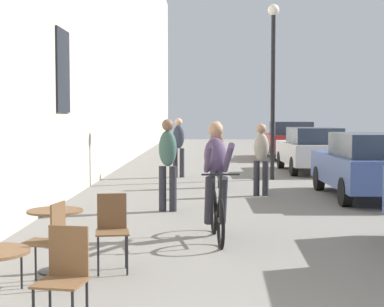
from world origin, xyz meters
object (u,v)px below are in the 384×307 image
(pedestrian_far, at_px, (217,150))
(parked_car_second, at_px, (367,165))
(pedestrian_mid, at_px, (261,155))
(parked_car_third, at_px, (311,149))
(pedestrian_furthest, at_px, (179,144))
(pedestrian_near, at_px, (168,159))
(street_lamp, at_px, (273,69))
(cafe_table_mid, at_px, (55,227))
(cafe_chair_mid_toward_street, at_px, (49,237))
(cafe_chair_mid_toward_wall, at_px, (112,226))
(parked_car_fourth, at_px, (289,139))
(cyclist_on_bicycle, at_px, (216,184))
(cafe_chair_near_toward_street, at_px, (64,273))

(pedestrian_far, height_order, parked_car_second, pedestrian_far)
(pedestrian_mid, height_order, parked_car_third, pedestrian_mid)
(pedestrian_far, relative_size, pedestrian_furthest, 0.96)
(pedestrian_near, bearing_deg, street_lamp, 65.50)
(cafe_table_mid, xyz_separation_m, parked_car_third, (5.17, 12.50, 0.22))
(cafe_chair_mid_toward_street, height_order, cafe_chair_mid_toward_wall, same)
(parked_car_third, distance_m, parked_car_fourth, 6.29)
(pedestrian_furthest, relative_size, street_lamp, 0.35)
(cafe_table_mid, bearing_deg, cyclist_on_bicycle, 45.91)
(cafe_table_mid, height_order, pedestrian_near, pedestrian_near)
(cyclist_on_bicycle, bearing_deg, pedestrian_furthest, 95.78)
(cafe_chair_mid_toward_street, distance_m, pedestrian_far, 9.12)
(cafe_chair_near_toward_street, xyz_separation_m, parked_car_fourth, (4.79, 20.82, 0.29))
(pedestrian_far, bearing_deg, cafe_chair_near_toward_street, -98.16)
(parked_car_third, bearing_deg, pedestrian_furthest, -158.52)
(cafe_chair_mid_toward_street, xyz_separation_m, pedestrian_mid, (2.94, 7.31, 0.40))
(parked_car_fourth, bearing_deg, cafe_chair_near_toward_street, -102.96)
(parked_car_second, distance_m, parked_car_fourth, 12.44)
(cafe_chair_mid_toward_street, height_order, pedestrian_furthest, pedestrian_furthest)
(cafe_chair_mid_toward_street, distance_m, cyclist_on_bicycle, 3.13)
(cafe_chair_near_toward_street, distance_m, cafe_table_mid, 2.10)
(pedestrian_far, relative_size, street_lamp, 0.34)
(parked_car_second, bearing_deg, parked_car_third, 91.03)
(street_lamp, bearing_deg, cyclist_on_bicycle, -102.06)
(cyclist_on_bicycle, bearing_deg, parked_car_second, 52.42)
(parked_car_fourth, bearing_deg, street_lamp, -101.18)
(cyclist_on_bicycle, distance_m, pedestrian_far, 6.36)
(cafe_chair_near_toward_street, bearing_deg, parked_car_third, 72.42)
(cyclist_on_bicycle, xyz_separation_m, pedestrian_near, (-0.86, 2.53, 0.17))
(street_lamp, bearing_deg, pedestrian_near, -114.50)
(cafe_chair_mid_toward_street, distance_m, parked_car_fourth, 20.07)
(pedestrian_furthest, height_order, parked_car_third, pedestrian_furthest)
(cafe_chair_near_toward_street, bearing_deg, street_lamp, 75.82)
(cafe_chair_mid_toward_street, bearing_deg, pedestrian_near, 79.20)
(pedestrian_near, xyz_separation_m, parked_car_second, (4.24, 1.87, -0.24))
(cafe_chair_mid_toward_wall, height_order, pedestrian_far, pedestrian_far)
(cafe_chair_near_toward_street, height_order, pedestrian_far, pedestrian_far)
(street_lamp, xyz_separation_m, parked_car_third, (1.50, 2.26, -2.36))
(cafe_chair_mid_toward_street, height_order, cyclist_on_bicycle, cyclist_on_bicycle)
(cafe_chair_near_toward_street, distance_m, cafe_chair_mid_toward_street, 1.53)
(cafe_chair_mid_toward_street, height_order, street_lamp, street_lamp)
(cafe_chair_mid_toward_wall, distance_m, parked_car_third, 13.23)
(pedestrian_mid, bearing_deg, street_lamp, 79.41)
(cafe_chair_near_toward_street, bearing_deg, cyclist_on_bicycle, 71.53)
(pedestrian_near, xyz_separation_m, parked_car_fourth, (4.32, 14.31, -0.17))
(pedestrian_far, bearing_deg, cyclist_on_bicycle, -91.38)
(cafe_chair_near_toward_street, height_order, cyclist_on_bicycle, cyclist_on_bicycle)
(parked_car_second, bearing_deg, cyclist_on_bicycle, -127.58)
(street_lamp, bearing_deg, cafe_table_mid, -109.69)
(cyclist_on_bicycle, relative_size, parked_car_second, 0.44)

